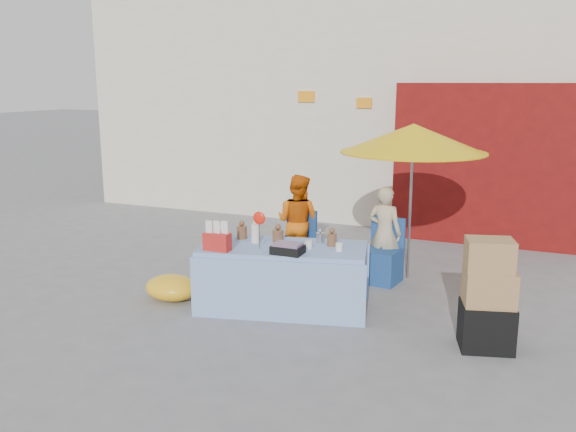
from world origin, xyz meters
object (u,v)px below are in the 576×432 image
at_px(market_table, 283,276).
at_px(umbrella, 413,139).
at_px(chair_right, 381,263).
at_px(box_stack, 488,299).
at_px(vendor_beige, 384,233).
at_px(vendor_orange, 298,222).
at_px(chair_left, 294,253).

distance_m(market_table, umbrella, 2.52).
height_order(chair_right, box_stack, box_stack).
xyz_separation_m(chair_right, umbrella, (0.30, 0.28, 1.64)).
bearing_deg(chair_right, vendor_beige, 99.22).
bearing_deg(market_table, vendor_orange, 92.02).
bearing_deg(chair_right, chair_left, -171.75).
height_order(market_table, vendor_beige, vendor_beige).
bearing_deg(vendor_beige, umbrella, -145.18).
bearing_deg(box_stack, market_table, 173.89).
bearing_deg(box_stack, vendor_beige, 129.93).
relative_size(chair_right, box_stack, 0.75).
bearing_deg(chair_right, vendor_orange, -177.87).
relative_size(chair_right, umbrella, 0.41).
bearing_deg(chair_left, vendor_beige, 14.40).
distance_m(chair_left, vendor_beige, 1.31).
xyz_separation_m(market_table, chair_left, (-0.42, 1.40, -0.13)).
bearing_deg(market_table, umbrella, 42.71).
xyz_separation_m(chair_right, vendor_beige, (-0.00, 0.13, 0.38)).
xyz_separation_m(chair_left, umbrella, (1.55, 0.28, 1.64)).
distance_m(market_table, box_stack, 2.33).
relative_size(vendor_orange, box_stack, 1.20).
bearing_deg(chair_left, umbrella, 18.66).
xyz_separation_m(market_table, box_stack, (2.31, -0.25, 0.13)).
bearing_deg(umbrella, market_table, -123.85).
bearing_deg(vendor_orange, box_stack, 155.25).
distance_m(market_table, vendor_beige, 1.76).
xyz_separation_m(market_table, umbrella, (1.13, 1.68, 1.50)).
distance_m(vendor_orange, umbrella, 1.97).
bearing_deg(vendor_beige, market_table, 69.86).
height_order(vendor_beige, umbrella, umbrella).
xyz_separation_m(chair_left, box_stack, (2.74, -1.64, 0.27)).
xyz_separation_m(market_table, chair_right, (0.83, 1.40, -0.13)).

